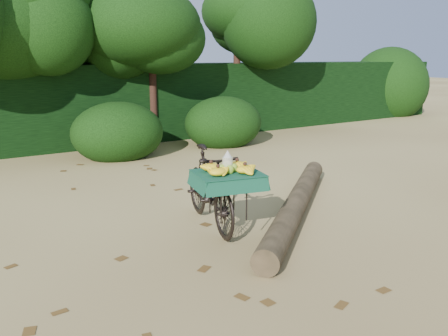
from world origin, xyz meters
TOP-DOWN VIEW (x-y plane):
  - ground at (0.00, 0.00)m, footprint 80.00×80.00m
  - vendor_bicycle at (0.97, -0.07)m, footprint 0.92×1.76m
  - fallen_log at (2.16, -0.26)m, footprint 3.14×2.67m
  - hedge_backdrop at (0.00, 6.30)m, footprint 26.00×1.80m
  - bush_clumps at (0.50, 4.30)m, footprint 8.80×1.70m
  - leaf_litter at (0.00, 0.65)m, footprint 7.00×7.30m

SIDE VIEW (x-z plane):
  - ground at x=0.00m, z-range 0.00..0.00m
  - leaf_litter at x=0.00m, z-range 0.00..0.01m
  - fallen_log at x=2.16m, z-range 0.00..0.28m
  - bush_clumps at x=0.50m, z-range 0.00..0.90m
  - vendor_bicycle at x=0.97m, z-range 0.01..0.97m
  - hedge_backdrop at x=0.00m, z-range 0.00..1.80m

